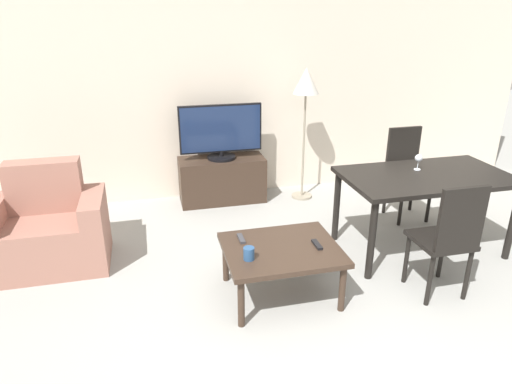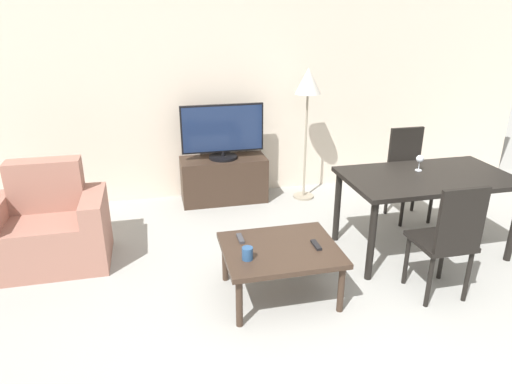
{
  "view_description": "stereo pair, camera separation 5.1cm",
  "coord_description": "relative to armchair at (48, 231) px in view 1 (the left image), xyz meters",
  "views": [
    {
      "loc": [
        -1.13,
        -1.83,
        2.09
      ],
      "look_at": [
        -0.27,
        1.66,
        0.65
      ],
      "focal_mm": 32.0,
      "sensor_mm": 36.0,
      "label": 1
    },
    {
      "loc": [
        -1.08,
        -1.84,
        2.09
      ],
      "look_at": [
        -0.27,
        1.66,
        0.65
      ],
      "focal_mm": 32.0,
      "sensor_mm": 36.0,
      "label": 2
    }
  ],
  "objects": [
    {
      "name": "wall_back",
      "position": [
        2.03,
        1.34,
        1.03
      ],
      "size": [
        7.26,
        0.06,
        2.7
      ],
      "color": "beige",
      "rests_on": "ground_plane"
    },
    {
      "name": "tv",
      "position": [
        1.71,
        1.06,
        0.5
      ],
      "size": [
        0.92,
        0.32,
        0.62
      ],
      "color": "black",
      "rests_on": "tv_stand"
    },
    {
      "name": "remote_secondary",
      "position": [
        1.55,
        -0.74,
        0.11
      ],
      "size": [
        0.04,
        0.15,
        0.02
      ],
      "color": "#38383D",
      "rests_on": "coffee_table"
    },
    {
      "name": "cup_white_near",
      "position": [
        1.54,
        -1.05,
        0.14
      ],
      "size": [
        0.08,
        0.08,
        0.09
      ],
      "color": "navy",
      "rests_on": "coffee_table"
    },
    {
      "name": "floor_lamp",
      "position": [
        2.64,
        0.94,
        0.96
      ],
      "size": [
        0.29,
        0.29,
        1.51
      ],
      "color": "gray",
      "rests_on": "ground_plane"
    },
    {
      "name": "dining_table",
      "position": [
        3.28,
        -0.52,
        0.33
      ],
      "size": [
        1.47,
        0.83,
        0.74
      ],
      "color": "black",
      "rests_on": "ground_plane"
    },
    {
      "name": "coffee_table",
      "position": [
        1.82,
        -0.93,
        0.05
      ],
      "size": [
        0.87,
        0.72,
        0.42
      ],
      "color": "#38281E",
      "rests_on": "ground_plane"
    },
    {
      "name": "tv_stand",
      "position": [
        1.71,
        1.06,
        -0.06
      ],
      "size": [
        0.97,
        0.41,
        0.52
      ],
      "color": "#38281E",
      "rests_on": "ground_plane"
    },
    {
      "name": "wine_glass_left",
      "position": [
        3.26,
        -0.39,
        0.52
      ],
      "size": [
        0.07,
        0.07,
        0.15
      ],
      "color": "silver",
      "rests_on": "dining_table"
    },
    {
      "name": "remote_primary",
      "position": [
        2.09,
        -0.97,
        0.11
      ],
      "size": [
        0.04,
        0.15,
        0.02
      ],
      "color": "black",
      "rests_on": "coffee_table"
    },
    {
      "name": "dining_chair_near",
      "position": [
        3.02,
        -1.25,
        0.21
      ],
      "size": [
        0.4,
        0.4,
        0.95
      ],
      "color": "black",
      "rests_on": "ground_plane"
    },
    {
      "name": "armchair",
      "position": [
        0.0,
        0.0,
        0.0
      ],
      "size": [
        0.98,
        0.64,
        0.89
      ],
      "color": "#9E6B5B",
      "rests_on": "ground_plane"
    },
    {
      "name": "dining_chair_far",
      "position": [
        3.54,
        0.21,
        0.21
      ],
      "size": [
        0.4,
        0.4,
        0.95
      ],
      "color": "black",
      "rests_on": "ground_plane"
    }
  ]
}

